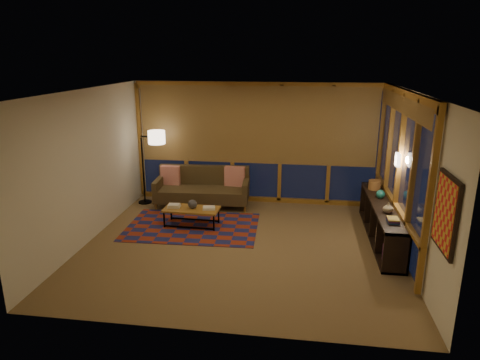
# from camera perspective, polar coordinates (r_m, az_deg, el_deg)

# --- Properties ---
(floor) EXTENTS (5.50, 5.00, 0.01)m
(floor) POSITION_cam_1_polar(r_m,az_deg,el_deg) (7.69, 0.13, -8.70)
(floor) COLOR #97774F
(floor) RESTS_ON ground
(ceiling) EXTENTS (5.50, 5.00, 0.01)m
(ceiling) POSITION_cam_1_polar(r_m,az_deg,el_deg) (6.99, 0.14, 11.79)
(ceiling) COLOR beige
(ceiling) RESTS_ON walls
(walls) EXTENTS (5.51, 5.01, 2.70)m
(walls) POSITION_cam_1_polar(r_m,az_deg,el_deg) (7.22, 0.13, 1.05)
(walls) COLOR #EEE9CE
(walls) RESTS_ON floor
(window_wall_back) EXTENTS (5.30, 0.16, 2.60)m
(window_wall_back) POSITION_cam_1_polar(r_m,az_deg,el_deg) (9.57, 2.17, 4.86)
(window_wall_back) COLOR olive
(window_wall_back) RESTS_ON walls
(window_wall_right) EXTENTS (0.16, 3.70, 2.60)m
(window_wall_right) POSITION_cam_1_polar(r_m,az_deg,el_deg) (7.92, 20.35, 1.39)
(window_wall_right) COLOR olive
(window_wall_right) RESTS_ON walls
(wall_art) EXTENTS (0.06, 0.74, 0.94)m
(wall_art) POSITION_cam_1_polar(r_m,az_deg,el_deg) (5.64, 25.69, -4.04)
(wall_art) COLOR red
(wall_art) RESTS_ON walls
(wall_sconce) EXTENTS (0.12, 0.18, 0.22)m
(wall_sconce) POSITION_cam_1_polar(r_m,az_deg,el_deg) (7.72, 20.28, 2.56)
(wall_sconce) COLOR #FFE4C1
(wall_sconce) RESTS_ON walls
(sofa) EXTENTS (2.09, 0.95, 0.84)m
(sofa) POSITION_cam_1_polar(r_m,az_deg,el_deg) (9.52, -5.06, -1.04)
(sofa) COLOR #4A3C1E
(sofa) RESTS_ON floor
(pillow_left) EXTENTS (0.43, 0.15, 0.43)m
(pillow_left) POSITION_cam_1_polar(r_m,az_deg,el_deg) (9.81, -9.24, 0.64)
(pillow_left) COLOR red
(pillow_left) RESTS_ON sofa
(pillow_right) EXTENTS (0.46, 0.18, 0.45)m
(pillow_right) POSITION_cam_1_polar(r_m,az_deg,el_deg) (9.57, -0.70, 0.53)
(pillow_right) COLOR red
(pillow_right) RESTS_ON sofa
(area_rug) EXTENTS (2.60, 1.78, 0.01)m
(area_rug) POSITION_cam_1_polar(r_m,az_deg,el_deg) (8.51, -6.37, -6.20)
(area_rug) COLOR maroon
(area_rug) RESTS_ON floor
(coffee_table) EXTENTS (1.10, 0.53, 0.36)m
(coffee_table) POSITION_cam_1_polar(r_m,az_deg,el_deg) (8.52, -6.44, -4.92)
(coffee_table) COLOR olive
(coffee_table) RESTS_ON floor
(book_stack_a) EXTENTS (0.27, 0.22, 0.07)m
(book_stack_a) POSITION_cam_1_polar(r_m,az_deg,el_deg) (8.54, -8.78, -3.40)
(book_stack_a) COLOR silver
(book_stack_a) RESTS_ON coffee_table
(book_stack_b) EXTENTS (0.30, 0.25, 0.05)m
(book_stack_b) POSITION_cam_1_polar(r_m,az_deg,el_deg) (8.39, -4.15, -3.70)
(book_stack_b) COLOR silver
(book_stack_b) RESTS_ON coffee_table
(ceramic_pot) EXTENTS (0.20, 0.20, 0.18)m
(ceramic_pot) POSITION_cam_1_polar(r_m,az_deg,el_deg) (8.43, -6.35, -3.19)
(ceramic_pot) COLOR black
(ceramic_pot) RESTS_ON coffee_table
(floor_lamp) EXTENTS (0.62, 0.47, 1.69)m
(floor_lamp) POSITION_cam_1_polar(r_m,az_deg,el_deg) (9.81, -12.82, 1.73)
(floor_lamp) COLOR black
(floor_lamp) RESTS_ON floor
(bookshelf) EXTENTS (0.40, 2.73, 0.68)m
(bookshelf) POSITION_cam_1_polar(r_m,az_deg,el_deg) (8.22, 18.32, -5.30)
(bookshelf) COLOR black
(bookshelf) RESTS_ON floor
(basket) EXTENTS (0.27, 0.27, 0.18)m
(basket) POSITION_cam_1_polar(r_m,az_deg,el_deg) (8.90, 17.51, -0.62)
(basket) COLOR brown
(basket) RESTS_ON bookshelf
(teal_bowl) EXTENTS (0.19, 0.19, 0.16)m
(teal_bowl) POSITION_cam_1_polar(r_m,az_deg,el_deg) (8.37, 18.22, -1.81)
(teal_bowl) COLOR #196257
(teal_bowl) RESTS_ON bookshelf
(vase) EXTENTS (0.21, 0.21, 0.18)m
(vase) POSITION_cam_1_polar(r_m,az_deg,el_deg) (7.66, 19.14, -3.50)
(vase) COLOR tan
(vase) RESTS_ON bookshelf
(shelf_book_stack) EXTENTS (0.23, 0.29, 0.08)m
(shelf_book_stack) POSITION_cam_1_polar(r_m,az_deg,el_deg) (7.28, 19.73, -5.04)
(shelf_book_stack) COLOR silver
(shelf_book_stack) RESTS_ON bookshelf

